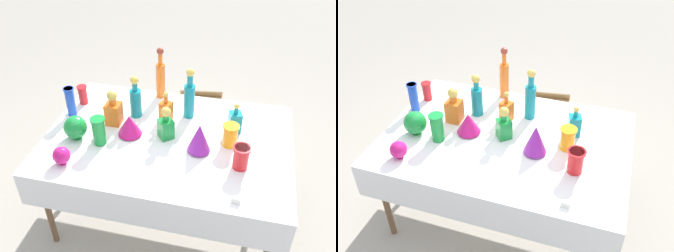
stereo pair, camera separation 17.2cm
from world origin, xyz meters
TOP-DOWN VIEW (x-y plane):
  - ground_plane at (0.00, 0.00)m, footprint 40.00×40.00m
  - display_table at (0.00, -0.03)m, footprint 1.71×1.18m
  - tall_bottle_0 at (-0.18, 0.52)m, footprint 0.07×0.07m
  - tall_bottle_1 at (-0.30, 0.21)m, footprint 0.09×0.09m
  - tall_bottle_2 at (0.09, 0.29)m, footprint 0.08×0.08m
  - square_decanter_0 at (-0.01, 0.00)m, footprint 0.13×0.13m
  - square_decanter_1 at (0.44, 0.18)m, footprint 0.10×0.10m
  - square_decanter_2 at (-0.43, 0.08)m, footprint 0.11×0.11m
  - square_decanter_3 at (-0.07, 0.21)m, footprint 0.10×0.10m
  - slender_vase_0 at (0.43, 0.02)m, footprint 0.11×0.11m
  - slender_vase_1 at (-0.76, 0.28)m, footprint 0.08×0.08m
  - slender_vase_2 at (-0.77, 0.10)m, footprint 0.08×0.08m
  - slender_vase_3 at (0.52, -0.19)m, footprint 0.12×0.12m
  - slender_vase_4 at (-0.44, -0.17)m, footprint 0.10×0.10m
  - fluted_vase_0 at (0.23, -0.09)m, footprint 0.16×0.16m
  - fluted_vase_1 at (-0.27, -0.03)m, footprint 0.17×0.17m
  - round_bowl_0 at (-0.62, -0.15)m, footprint 0.16×0.16m
  - round_bowl_1 at (-0.60, -0.42)m, footprint 0.11×0.11m
  - price_tag_left at (0.52, -0.51)m, footprint 0.06×0.02m
  - cardboard_box_behind_left at (0.07, 1.06)m, footprint 0.51×0.39m

SIDE VIEW (x-z plane):
  - ground_plane at x=0.00m, z-range 0.00..0.00m
  - cardboard_box_behind_left at x=0.07m, z-range -0.04..0.44m
  - display_table at x=0.00m, z-range 0.33..1.09m
  - price_tag_left at x=0.52m, z-range 0.76..0.79m
  - round_bowl_1 at x=-0.60m, z-range 0.76..0.89m
  - slender_vase_1 at x=-0.76m, z-range 0.77..0.92m
  - fluted_vase_1 at x=-0.27m, z-range 0.76..0.92m
  - square_decanter_3 at x=-0.07m, z-range 0.73..0.97m
  - square_decanter_1 at x=0.44m, z-range 0.73..0.96m
  - slender_vase_0 at x=0.43m, z-range 0.77..0.93m
  - round_bowl_0 at x=-0.62m, z-range 0.76..0.93m
  - slender_vase_3 at x=0.52m, z-range 0.77..0.93m
  - square_decanter_0 at x=-0.01m, z-range 0.74..0.99m
  - slender_vase_4 at x=-0.44m, z-range 0.77..0.97m
  - fluted_vase_0 at x=0.23m, z-range 0.76..0.98m
  - square_decanter_2 at x=-0.43m, z-range 0.74..1.01m
  - slender_vase_2 at x=-0.77m, z-range 0.77..1.00m
  - tall_bottle_1 at x=-0.30m, z-range 0.73..1.07m
  - tall_bottle_2 at x=0.09m, z-range 0.73..1.13m
  - tall_bottle_0 at x=-0.18m, z-range 0.72..1.15m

